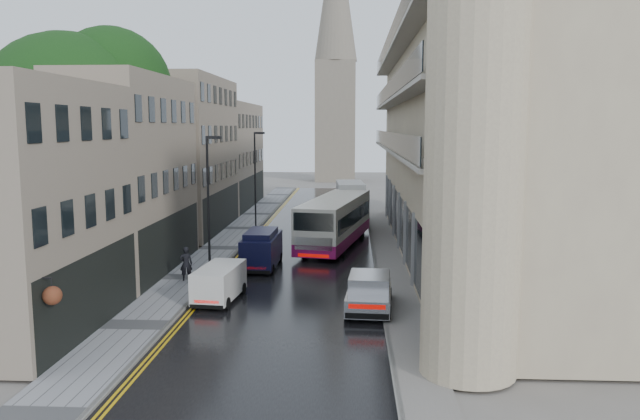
# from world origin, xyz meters

# --- Properties ---
(road) EXTENTS (9.00, 85.00, 0.02)m
(road) POSITION_xyz_m (0.00, 27.50, 0.01)
(road) COLOR black
(road) RESTS_ON ground
(left_sidewalk) EXTENTS (2.70, 85.00, 0.12)m
(left_sidewalk) POSITION_xyz_m (-5.85, 27.50, 0.06)
(left_sidewalk) COLOR gray
(left_sidewalk) RESTS_ON ground
(right_sidewalk) EXTENTS (1.80, 85.00, 0.12)m
(right_sidewalk) POSITION_xyz_m (5.40, 27.50, 0.06)
(right_sidewalk) COLOR slate
(right_sidewalk) RESTS_ON ground
(old_shop_row) EXTENTS (4.50, 56.00, 12.00)m
(old_shop_row) POSITION_xyz_m (-9.45, 30.00, 6.00)
(old_shop_row) COLOR gray
(old_shop_row) RESTS_ON ground
(modern_block) EXTENTS (8.00, 40.00, 14.00)m
(modern_block) POSITION_xyz_m (10.30, 26.00, 7.00)
(modern_block) COLOR #BFB08E
(modern_block) RESTS_ON ground
(church_spire) EXTENTS (6.40, 6.40, 40.00)m
(church_spire) POSITION_xyz_m (0.50, 82.00, 20.00)
(church_spire) COLOR slate
(church_spire) RESTS_ON ground
(tree_near) EXTENTS (10.56, 10.56, 13.89)m
(tree_near) POSITION_xyz_m (-12.50, 20.00, 6.95)
(tree_near) COLOR black
(tree_near) RESTS_ON ground
(tree_far) EXTENTS (9.24, 9.24, 12.46)m
(tree_far) POSITION_xyz_m (-12.20, 33.00, 6.23)
(tree_far) COLOR black
(tree_far) RESTS_ON ground
(cream_bus) EXTENTS (5.08, 12.60, 3.35)m
(cream_bus) POSITION_xyz_m (0.02, 26.26, 1.70)
(cream_bus) COLOR beige
(cream_bus) RESTS_ON road
(white_lorry) EXTENTS (2.62, 7.25, 3.74)m
(white_lorry) POSITION_xyz_m (2.03, 36.56, 1.89)
(white_lorry) COLOR silver
(white_lorry) RESTS_ON road
(silver_hatchback) EXTENTS (2.25, 4.57, 1.67)m
(silver_hatchback) POSITION_xyz_m (2.90, 12.39, 0.85)
(silver_hatchback) COLOR #ADADB2
(silver_hatchback) RESTS_ON road
(white_van) EXTENTS (2.02, 3.99, 1.74)m
(white_van) POSITION_xyz_m (-4.10, 13.70, 0.89)
(white_van) COLOR silver
(white_van) RESTS_ON road
(navy_van) EXTENTS (1.96, 4.65, 2.35)m
(navy_van) POSITION_xyz_m (-3.10, 20.54, 1.19)
(navy_van) COLOR black
(navy_van) RESTS_ON road
(pedestrian) EXTENTS (0.76, 0.60, 1.84)m
(pedestrian) POSITION_xyz_m (-5.74, 18.39, 1.04)
(pedestrian) COLOR black
(pedestrian) RESTS_ON left_sidewalk
(lamp_post_near) EXTENTS (0.87, 0.24, 7.64)m
(lamp_post_near) POSITION_xyz_m (-4.82, 19.90, 3.94)
(lamp_post_near) COLOR black
(lamp_post_near) RESTS_ON left_sidewalk
(lamp_post_far) EXTENTS (0.88, 0.48, 7.71)m
(lamp_post_far) POSITION_xyz_m (-4.72, 35.98, 3.98)
(lamp_post_far) COLOR black
(lamp_post_far) RESTS_ON left_sidewalk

